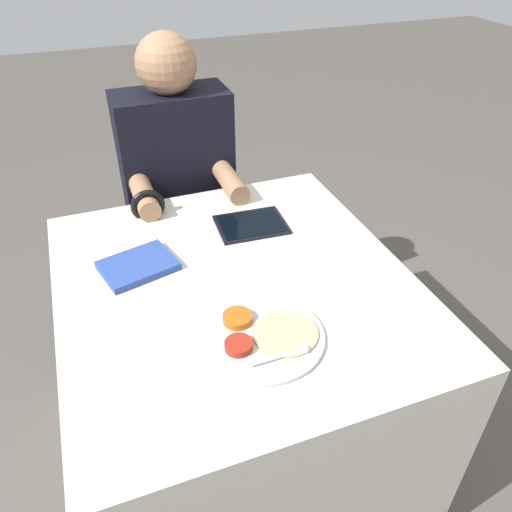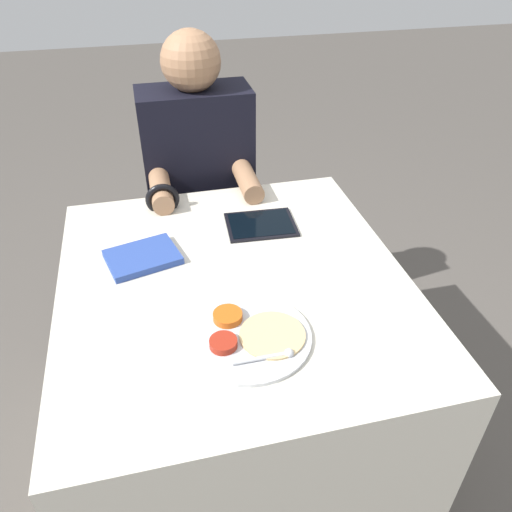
{
  "view_description": "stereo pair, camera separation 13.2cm",
  "coord_description": "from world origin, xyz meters",
  "px_view_note": "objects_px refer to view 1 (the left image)",
  "views": [
    {
      "loc": [
        -0.31,
        -0.99,
        1.59
      ],
      "look_at": [
        0.06,
        0.01,
        0.81
      ],
      "focal_mm": 35.0,
      "sensor_mm": 36.0,
      "label": 1
    },
    {
      "loc": [
        -0.18,
        -1.03,
        1.59
      ],
      "look_at": [
        0.06,
        0.01,
        0.81
      ],
      "focal_mm": 35.0,
      "sensor_mm": 36.0,
      "label": 2
    }
  ],
  "objects_px": {
    "thali_tray": "(262,335)",
    "tablet_device": "(251,225)",
    "red_notebook": "(138,266)",
    "person_diner": "(180,212)"
  },
  "relations": [
    {
      "from": "red_notebook",
      "to": "thali_tray",
      "type": "bearing_deg",
      "value": -58.55
    },
    {
      "from": "thali_tray",
      "to": "tablet_device",
      "type": "relative_size",
      "value": 1.31
    },
    {
      "from": "thali_tray",
      "to": "tablet_device",
      "type": "distance_m",
      "value": 0.49
    },
    {
      "from": "thali_tray",
      "to": "tablet_device",
      "type": "xyz_separation_m",
      "value": [
        0.14,
        0.46,
        -0.0
      ]
    },
    {
      "from": "thali_tray",
      "to": "red_notebook",
      "type": "relative_size",
      "value": 1.29
    },
    {
      "from": "red_notebook",
      "to": "tablet_device",
      "type": "relative_size",
      "value": 1.01
    },
    {
      "from": "thali_tray",
      "to": "red_notebook",
      "type": "bearing_deg",
      "value": 121.45
    },
    {
      "from": "thali_tray",
      "to": "red_notebook",
      "type": "xyz_separation_m",
      "value": [
        -0.22,
        0.37,
        0.0
      ]
    },
    {
      "from": "red_notebook",
      "to": "person_diner",
      "type": "relative_size",
      "value": 0.18
    },
    {
      "from": "tablet_device",
      "to": "person_diner",
      "type": "xyz_separation_m",
      "value": [
        -0.14,
        0.43,
        -0.17
      ]
    }
  ]
}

